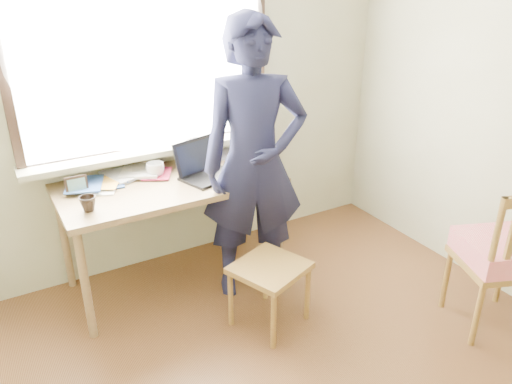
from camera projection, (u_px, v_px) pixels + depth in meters
room_shell at (331, 100)px, 1.99m from camera, size 3.52×4.02×2.61m
desk at (171, 192)px, 3.41m from camera, size 1.48×0.74×0.79m
laptop at (204, 168)px, 3.44m from camera, size 0.43×0.39×0.25m
mug_white at (155, 170)px, 3.44m from camera, size 0.17×0.17×0.10m
mug_dark at (88, 204)px, 2.95m from camera, size 0.12×0.12×0.09m
mouse at (241, 170)px, 3.52m from camera, size 0.09×0.06×0.04m
desk_clutter at (101, 182)px, 3.31m from camera, size 0.59×0.60×0.04m
book_a at (109, 179)px, 3.38m from camera, size 0.29×0.34×0.03m
book_b at (213, 156)px, 3.81m from camera, size 0.21×0.26×0.02m
picture_frame at (77, 186)px, 3.17m from camera, size 0.14×0.02×0.11m
work_chair at (270, 274)px, 3.12m from camera, size 0.53×0.52×0.43m
side_chair at (501, 254)px, 3.04m from camera, size 0.59×0.58×1.00m
person at (254, 164)px, 3.25m from camera, size 0.80×0.65×1.90m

